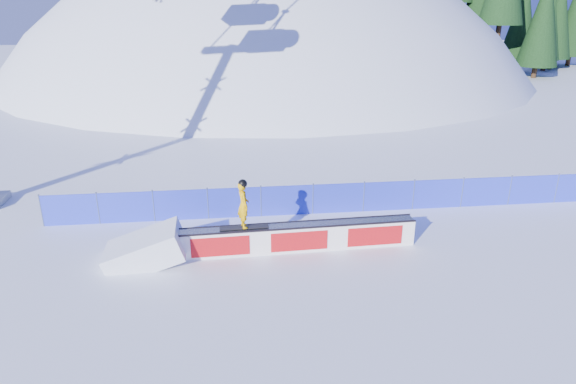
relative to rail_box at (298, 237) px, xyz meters
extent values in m
plane|color=white|center=(1.97, -1.57, -0.47)|extent=(160.00, 160.00, 0.00)
sphere|color=silver|center=(1.97, 40.43, -18.47)|extent=(64.00, 64.00, 64.00)
cylinder|color=#322114|center=(21.99, 35.27, 6.56)|extent=(0.50, 0.50, 1.40)
cylinder|color=#322114|center=(22.75, 39.41, 6.45)|extent=(0.50, 0.50, 1.40)
cylinder|color=#322114|center=(23.61, 39.76, 5.70)|extent=(0.50, 0.50, 1.40)
cylinder|color=#322114|center=(26.87, 35.51, 1.62)|extent=(0.50, 0.50, 1.40)
cone|color=black|center=(26.87, 35.51, 5.23)|extent=(2.64, 2.64, 6.01)
cylinder|color=#322114|center=(29.25, 37.51, 0.13)|extent=(0.50, 0.50, 1.40)
cone|color=black|center=(29.25, 37.51, 5.12)|extent=(3.86, 3.86, 8.78)
cylinder|color=#322114|center=(28.54, 42.66, 0.13)|extent=(0.50, 0.50, 1.40)
cone|color=black|center=(28.54, 42.66, 5.67)|extent=(4.34, 4.34, 9.87)
cylinder|color=#322114|center=(29.88, 35.96, 0.13)|extent=(0.50, 0.50, 1.40)
cone|color=black|center=(29.88, 35.96, 4.80)|extent=(3.58, 3.58, 8.13)
cylinder|color=#322114|center=(31.61, 37.12, 0.13)|extent=(0.50, 0.50, 1.40)
cone|color=black|center=(31.61, 37.12, 4.80)|extent=(3.58, 3.58, 8.14)
cylinder|color=#322114|center=(35.00, 43.10, 0.13)|extent=(0.50, 0.50, 1.40)
cone|color=black|center=(35.00, 43.10, 4.69)|extent=(3.48, 3.48, 7.92)
cube|color=blue|center=(1.97, 2.93, 0.13)|extent=(22.00, 0.03, 1.20)
cylinder|color=#3D4B6E|center=(-9.03, 2.93, 0.18)|extent=(0.05, 0.05, 1.30)
cylinder|color=#3D4B6E|center=(-7.03, 2.93, 0.18)|extent=(0.05, 0.05, 1.30)
cylinder|color=#3D4B6E|center=(-5.03, 2.93, 0.18)|extent=(0.05, 0.05, 1.30)
cylinder|color=#3D4B6E|center=(-3.03, 2.93, 0.18)|extent=(0.05, 0.05, 1.30)
cylinder|color=#3D4B6E|center=(-1.03, 2.93, 0.18)|extent=(0.05, 0.05, 1.30)
cylinder|color=#3D4B6E|center=(0.97, 2.93, 0.18)|extent=(0.05, 0.05, 1.30)
cylinder|color=#3D4B6E|center=(2.97, 2.93, 0.18)|extent=(0.05, 0.05, 1.30)
cylinder|color=#3D4B6E|center=(4.97, 2.93, 0.18)|extent=(0.05, 0.05, 1.30)
cylinder|color=#3D4B6E|center=(6.97, 2.93, 0.18)|extent=(0.05, 0.05, 1.30)
cylinder|color=#3D4B6E|center=(8.97, 2.93, 0.18)|extent=(0.05, 0.05, 1.30)
cylinder|color=#3D4B6E|center=(10.97, 2.93, 0.18)|extent=(0.05, 0.05, 1.30)
cube|color=white|center=(0.00, 0.00, -0.02)|extent=(7.89, 0.77, 0.89)
cube|color=#9A9CA8|center=(0.00, 0.00, 0.44)|extent=(7.81, 0.79, 0.04)
cube|color=black|center=(0.01, -0.26, 0.45)|extent=(7.87, 0.30, 0.06)
cube|color=black|center=(-0.01, 0.26, 0.45)|extent=(7.87, 0.30, 0.06)
cube|color=red|center=(0.01, -0.26, -0.02)|extent=(7.48, 0.28, 0.66)
cube|color=red|center=(-0.01, 0.26, -0.02)|extent=(7.48, 0.28, 0.66)
cube|color=black|center=(-1.77, -0.06, 0.49)|extent=(1.59, 0.34, 0.03)
imported|color=#ECAC05|center=(-1.77, -0.06, 1.27)|extent=(0.48, 0.62, 1.53)
sphere|color=black|center=(-1.77, -0.06, 1.98)|extent=(0.28, 0.28, 0.28)
camera|label=1|loc=(-2.09, -15.12, 7.51)|focal=32.00mm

